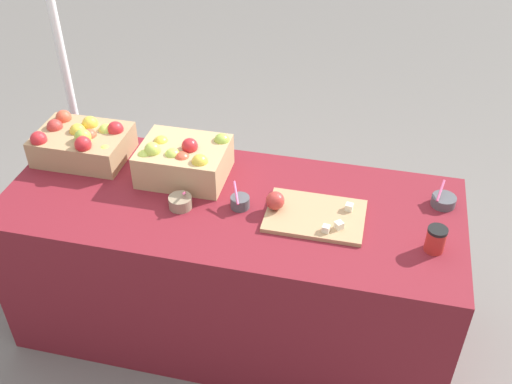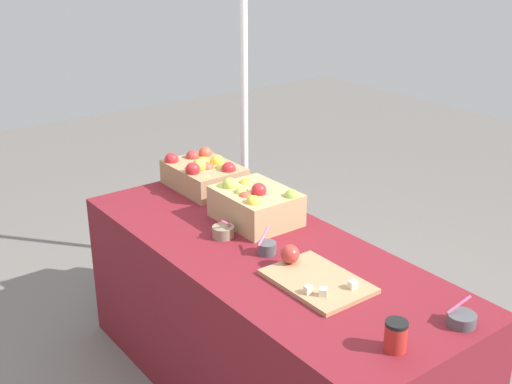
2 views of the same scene
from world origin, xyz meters
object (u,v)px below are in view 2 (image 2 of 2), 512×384
object	(u,v)px
sample_bowl_mid	(267,248)
sample_bowl_near	(461,319)
apple_crate_middle	(255,204)
apple_crate_left	(204,174)
tent_pole	(244,104)
cutting_board_front	(313,276)
coffee_cup	(396,336)
sample_bowl_far	(223,232)

from	to	relation	value
sample_bowl_mid	sample_bowl_near	bearing A→B (deg)	14.04
apple_crate_middle	sample_bowl_near	distance (m)	1.09
apple_crate_left	apple_crate_middle	bearing A→B (deg)	-5.06
sample_bowl_mid	tent_pole	world-z (taller)	tent_pole
apple_crate_middle	apple_crate_left	bearing A→B (deg)	174.94
apple_crate_middle	cutting_board_front	world-z (taller)	apple_crate_middle
tent_pole	sample_bowl_near	bearing A→B (deg)	-14.39
apple_crate_left	coffee_cup	xyz separation A→B (m)	(1.54, -0.28, -0.02)
cutting_board_front	tent_pole	xyz separation A→B (m)	(-1.38, 0.69, 0.28)
sample_bowl_near	sample_bowl_mid	world-z (taller)	sample_bowl_mid
sample_bowl_near	apple_crate_middle	bearing A→B (deg)	-177.61
apple_crate_middle	tent_pole	distance (m)	1.00
sample_bowl_far	tent_pole	bearing A→B (deg)	139.34
apple_crate_left	cutting_board_front	size ratio (longest dim) A/B	1.01
apple_crate_middle	cutting_board_front	bearing A→B (deg)	-15.16
apple_crate_left	tent_pole	bearing A→B (deg)	123.46
sample_bowl_mid	coffee_cup	world-z (taller)	same
sample_bowl_far	tent_pole	world-z (taller)	tent_pole
apple_crate_left	sample_bowl_mid	world-z (taller)	apple_crate_left
sample_bowl_near	sample_bowl_mid	size ratio (longest dim) A/B	0.98
apple_crate_left	sample_bowl_near	xyz separation A→B (m)	(1.58, 0.00, -0.05)
apple_crate_left	sample_bowl_far	size ratio (longest dim) A/B	4.10
sample_bowl_mid	cutting_board_front	bearing A→B (deg)	0.18
cutting_board_front	coffee_cup	distance (m)	0.49
sample_bowl_far	sample_bowl_mid	bearing A→B (deg)	13.13
apple_crate_left	apple_crate_middle	size ratio (longest dim) A/B	1.09
sample_bowl_far	coffee_cup	bearing A→B (deg)	-1.70
cutting_board_front	coffee_cup	world-z (taller)	coffee_cup
coffee_cup	sample_bowl_mid	bearing A→B (deg)	173.71
cutting_board_front	tent_pole	world-z (taller)	tent_pole
apple_crate_middle	tent_pole	world-z (taller)	tent_pole
coffee_cup	cutting_board_front	bearing A→B (deg)	170.00
apple_crate_left	coffee_cup	size ratio (longest dim) A/B	3.88
tent_pole	cutting_board_front	bearing A→B (deg)	-26.47
apple_crate_middle	cutting_board_front	distance (m)	0.59
sample_bowl_near	tent_pole	world-z (taller)	tent_pole
apple_crate_left	coffee_cup	world-z (taller)	apple_crate_left
coffee_cup	apple_crate_left	bearing A→B (deg)	169.60
cutting_board_front	tent_pole	distance (m)	1.57
cutting_board_front	tent_pole	bearing A→B (deg)	153.53
sample_bowl_near	tent_pole	bearing A→B (deg)	165.61
cutting_board_front	sample_bowl_far	distance (m)	0.52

